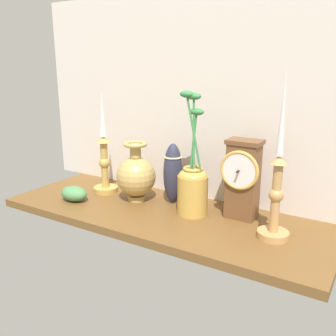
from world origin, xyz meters
TOP-DOWN VIEW (x-y plane):
  - ground_plane at (0.00, 0.00)cm, footprint 100.00×36.00cm
  - back_wall at (0.00, 18.50)cm, footprint 120.00×2.00cm
  - mantel_clock at (21.68, 7.98)cm, footprint 11.17×8.83cm
  - candlestick_tall_left at (-26.63, 5.07)cm, footprint 8.39×8.39cm
  - candlestick_tall_center at (33.54, -0.37)cm, footprint 8.10×8.10cm
  - brass_vase_bulbous at (-12.70, 4.16)cm, footprint 12.75×12.75cm
  - brass_vase_jar at (8.27, 3.45)cm, footprint 9.36×8.99cm
  - tall_ceramic_vase at (-1.45, 8.51)cm, footprint 6.05×6.05cm
  - ivy_sprig at (-29.67, -6.90)cm, footprint 9.48×6.64cm

SIDE VIEW (x-z plane):
  - ground_plane at x=0.00cm, z-range -2.40..0.00cm
  - ivy_sprig at x=-29.67cm, z-range 0.00..4.76cm
  - brass_vase_bulbous at x=-12.70cm, z-range -1.29..18.03cm
  - brass_vase_jar at x=8.27cm, z-range -8.88..27.09cm
  - tall_ceramic_vase at x=-1.45cm, z-range 0.15..19.48cm
  - candlestick_tall_left at x=-26.63cm, z-range -5.97..28.65cm
  - mantel_clock at x=21.68cm, z-range 0.55..23.51cm
  - candlestick_tall_center at x=33.54cm, z-range -8.48..33.84cm
  - back_wall at x=0.00cm, z-range 0.00..65.00cm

